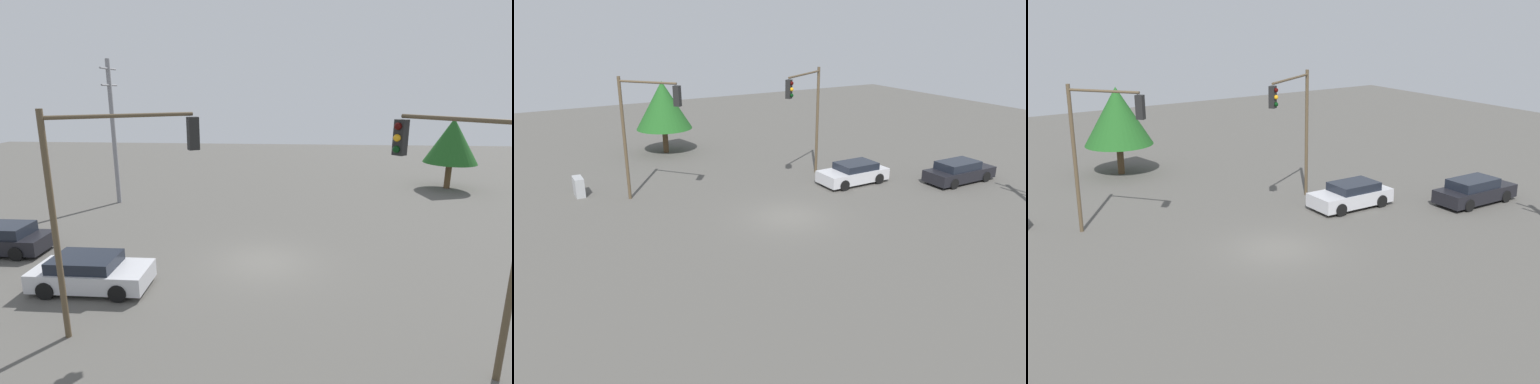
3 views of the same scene
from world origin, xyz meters
TOP-DOWN VIEW (x-y plane):
  - ground_plane at (0.00, 0.00)m, footprint 80.00×80.00m
  - sedan_silver at (-2.87, 6.47)m, footprint 2.06×4.35m
  - traffic_signal_main at (-5.93, -5.59)m, footprint 2.95×2.60m
  - traffic_signal_cross at (-5.04, 4.35)m, footprint 2.63×3.93m
  - utility_pole_tall at (8.99, 10.32)m, footprint 2.20×0.28m
  - tree_corner at (14.83, -13.45)m, footprint 3.88×3.88m

SIDE VIEW (x-z plane):
  - ground_plane at x=0.00m, z-range 0.00..0.00m
  - sedan_silver at x=-2.87m, z-range -0.01..1.30m
  - tree_corner at x=14.83m, z-range 0.97..6.35m
  - traffic_signal_main at x=-5.93m, z-range 1.23..8.15m
  - traffic_signal_cross at x=-5.04m, z-range 1.29..8.20m
  - utility_pole_tall at x=8.99m, z-range 0.28..9.59m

